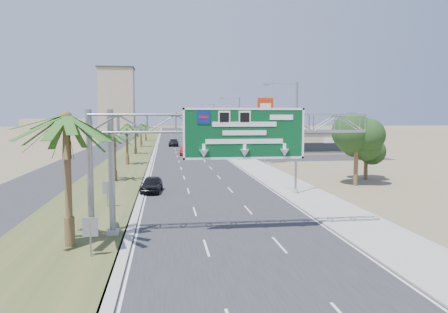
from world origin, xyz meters
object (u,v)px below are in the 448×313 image
sign_gantry (217,132)px  car_mid_lane (185,151)px  car_far (174,143)px  pole_sign_blue (257,124)px  pole_sign_red_near (265,111)px  car_left_lane (152,185)px  car_right_lane (213,149)px  store_building (301,142)px  pole_sign_red_far (221,122)px  palm_near (66,118)px  signal_mast (211,127)px

sign_gantry → car_mid_lane: size_ratio=3.77×
car_far → pole_sign_blue: 28.08m
pole_sign_red_near → pole_sign_blue: 17.71m
sign_gantry → car_left_lane: sign_gantry is taller
car_mid_lane → car_right_lane: (5.54, 2.77, 0.03)m
store_building → pole_sign_red_far: 23.84m
car_mid_lane → pole_sign_red_far: bearing=72.8°
palm_near → car_mid_lane: bearing=81.2°
pole_sign_red_near → pole_sign_red_far: bearing=92.1°
sign_gantry → palm_near: palm_near is taller
signal_mast → car_mid_lane: size_ratio=2.32×
store_building → pole_sign_red_far: bearing=123.5°
signal_mast → car_right_lane: bearing=-92.2°
car_left_lane → pole_sign_blue: (18.38, 39.40, 4.95)m
car_far → pole_sign_red_far: pole_sign_red_far is taller
sign_gantry → car_mid_lane: bearing=89.5°
palm_near → pole_sign_red_near: bearing=63.2°
signal_mast → pole_sign_red_near: (5.24, -25.22, 2.98)m
car_right_lane → pole_sign_red_far: pole_sign_red_far is taller
car_far → pole_sign_red_near: size_ratio=0.57×
signal_mast → store_building: 18.08m
sign_gantry → car_far: 77.57m
car_far → pole_sign_blue: bearing=-54.0°
palm_near → car_right_lane: size_ratio=1.52×
sign_gantry → store_building: sign_gantry is taller
store_building → pole_sign_red_far: pole_sign_red_far is taller
palm_near → signal_mast: 65.60m
pole_sign_red_far → palm_near: bearing=-103.2°
car_left_lane → car_right_lane: size_ratio=0.79×
sign_gantry → pole_sign_red_near: size_ratio=1.70×
store_building → pole_sign_red_near: size_ratio=1.82×
pole_sign_blue → pole_sign_red_far: size_ratio=1.06×
store_building → car_right_lane: bearing=178.9°
sign_gantry → car_mid_lane: sign_gantry is taller
pole_sign_red_near → sign_gantry: bearing=-107.3°
car_left_lane → pole_sign_blue: 43.76m
pole_sign_blue → car_far: bearing=123.1°
car_far → car_left_lane: bearing=-90.1°
car_mid_lane → pole_sign_red_near: 21.30m
car_right_lane → sign_gantry: bearing=-91.3°
palm_near → store_building: size_ratio=0.46×
car_mid_lane → car_far: (-1.52, 23.76, 0.08)m
palm_near → store_building: 66.04m
signal_mast → car_right_lane: (-0.22, -5.65, -4.09)m
car_left_lane → pole_sign_blue: pole_sign_blue is taller
car_mid_lane → car_left_lane: bearing=-90.8°
signal_mast → pole_sign_red_far: size_ratio=1.41×
car_far → signal_mast: bearing=-61.7°
pole_sign_red_far → car_right_lane: bearing=-101.8°
car_left_lane → car_right_lane: car_right_lane is taller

